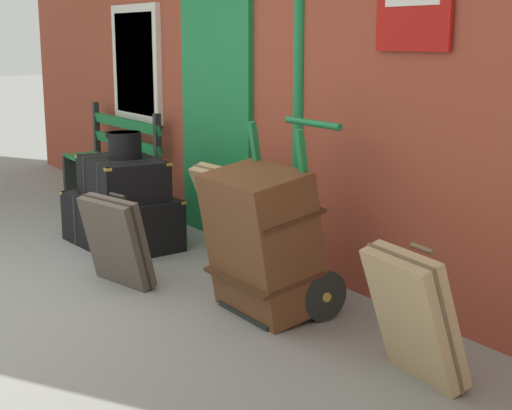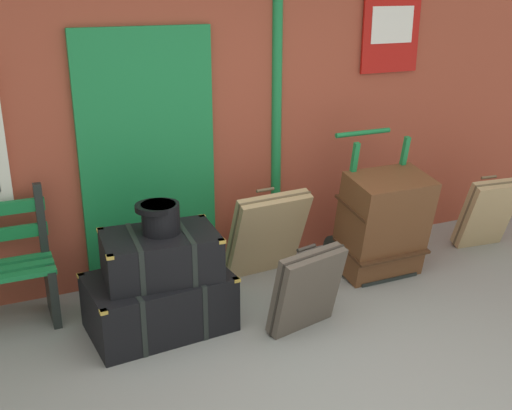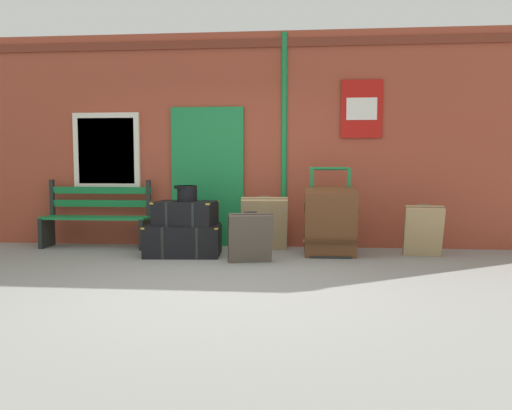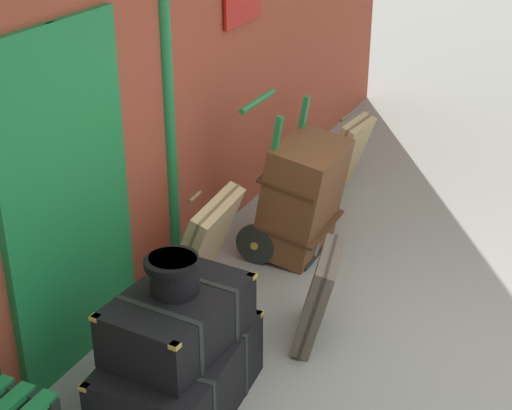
# 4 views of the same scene
# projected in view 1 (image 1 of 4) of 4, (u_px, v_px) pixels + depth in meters

# --- Properties ---
(brick_facade) EXTENTS (10.40, 0.35, 3.20)m
(brick_facade) POSITION_uv_depth(u_px,v_px,m) (269.00, 52.00, 6.01)
(brick_facade) COLOR #9E422D
(brick_facade) RESTS_ON ground
(platform_bench) EXTENTS (1.60, 0.43, 1.01)m
(platform_bench) POSITION_uv_depth(u_px,v_px,m) (113.00, 164.00, 7.80)
(platform_bench) COLOR #197A3D
(platform_bench) RESTS_ON ground
(steamer_trunk_base) EXTENTS (1.06, 0.72, 0.43)m
(steamer_trunk_base) POSITION_uv_depth(u_px,v_px,m) (122.00, 221.00, 6.38)
(steamer_trunk_base) COLOR black
(steamer_trunk_base) RESTS_ON ground
(steamer_trunk_middle) EXTENTS (0.85, 0.60, 0.33)m
(steamer_trunk_middle) POSITION_uv_depth(u_px,v_px,m) (123.00, 178.00, 6.27)
(steamer_trunk_middle) COLOR black
(steamer_trunk_middle) RESTS_ON steamer_trunk_base
(round_hatbox) EXTENTS (0.31, 0.29, 0.22)m
(round_hatbox) POSITION_uv_depth(u_px,v_px,m) (125.00, 144.00, 6.21)
(round_hatbox) COLOR black
(round_hatbox) RESTS_ON steamer_trunk_middle
(porters_trolley) EXTENTS (0.71, 0.56, 1.21)m
(porters_trolley) POSITION_uv_depth(u_px,v_px,m) (285.00, 267.00, 4.87)
(porters_trolley) COLOR black
(porters_trolley) RESTS_ON ground
(large_brown_trunk) EXTENTS (0.70, 0.58, 0.94)m
(large_brown_trunk) POSITION_uv_depth(u_px,v_px,m) (263.00, 241.00, 4.74)
(large_brown_trunk) COLOR brown
(large_brown_trunk) RESTS_ON ground
(suitcase_oxblood) EXTENTS (0.69, 0.46, 0.79)m
(suitcase_oxblood) POSITION_uv_depth(u_px,v_px,m) (236.00, 217.00, 5.70)
(suitcase_oxblood) COLOR tan
(suitcase_oxblood) RESTS_ON ground
(suitcase_olive) EXTENTS (0.59, 0.38, 0.66)m
(suitcase_olive) POSITION_uv_depth(u_px,v_px,m) (117.00, 241.00, 5.32)
(suitcase_olive) COLOR #51473D
(suitcase_olive) RESTS_ON ground
(suitcase_charcoal) EXTENTS (0.53, 0.40, 0.71)m
(suitcase_charcoal) POSITION_uv_depth(u_px,v_px,m) (415.00, 317.00, 3.79)
(suitcase_charcoal) COLOR tan
(suitcase_charcoal) RESTS_ON ground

